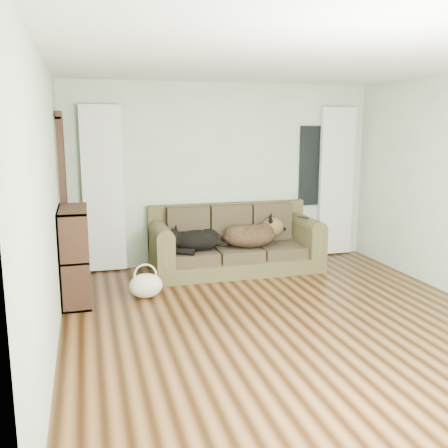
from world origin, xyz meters
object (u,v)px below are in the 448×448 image
object	(u,v)px
sofa	(236,239)
dog_black_lab	(194,241)
tote_bag	(146,284)
bookshelf	(75,258)
dog_shepherd	(252,236)

from	to	relation	value
sofa	dog_black_lab	world-z (taller)	sofa
dog_black_lab	sofa	bearing A→B (deg)	14.48
tote_bag	bookshelf	xyz separation A→B (m)	(-0.78, 0.13, 0.34)
tote_bag	bookshelf	world-z (taller)	bookshelf
dog_shepherd	tote_bag	bearing A→B (deg)	28.34
sofa	dog_black_lab	xyz separation A→B (m)	(-0.61, -0.08, 0.03)
dog_black_lab	tote_bag	size ratio (longest dim) A/B	1.66
sofa	dog_black_lab	distance (m)	0.62
dog_shepherd	tote_bag	xyz separation A→B (m)	(-1.57, -0.75, -0.33)
dog_shepherd	dog_black_lab	bearing A→B (deg)	4.60
dog_shepherd	tote_bag	size ratio (longest dim) A/B	1.95
dog_black_lab	tote_bag	xyz separation A→B (m)	(-0.75, -0.73, -0.32)
dog_shepherd	tote_bag	distance (m)	1.78
tote_bag	dog_shepherd	bearing A→B (deg)	25.53
dog_black_lab	bookshelf	xyz separation A→B (m)	(-1.53, -0.60, 0.02)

